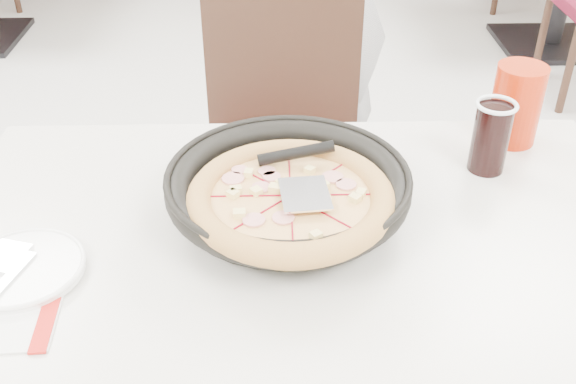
{
  "coord_description": "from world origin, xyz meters",
  "views": [
    {
      "loc": [
        0.13,
        -1.07,
        1.43
      ],
      "look_at": [
        0.15,
        -0.14,
        0.8
      ],
      "focal_mm": 42.0,
      "sensor_mm": 36.0,
      "label": 1
    }
  ],
  "objects_px": {
    "pizza_pan": "(288,196)",
    "side_plate": "(23,269)",
    "pizza": "(291,207)",
    "cola_glass": "(490,139)",
    "red_cup": "(516,104)",
    "chair_far": "(273,172)"
  },
  "relations": [
    {
      "from": "side_plate",
      "to": "red_cup",
      "type": "relative_size",
      "value": 1.16
    },
    {
      "from": "pizza_pan",
      "to": "pizza",
      "type": "xyz_separation_m",
      "value": [
        0.0,
        -0.06,
        0.02
      ]
    },
    {
      "from": "pizza",
      "to": "side_plate",
      "type": "xyz_separation_m",
      "value": [
        -0.41,
        -0.08,
        -0.05
      ]
    },
    {
      "from": "pizza",
      "to": "cola_glass",
      "type": "relative_size",
      "value": 2.19
    },
    {
      "from": "chair_far",
      "to": "cola_glass",
      "type": "distance_m",
      "value": 0.68
    },
    {
      "from": "pizza_pan",
      "to": "red_cup",
      "type": "height_order",
      "value": "red_cup"
    },
    {
      "from": "pizza_pan",
      "to": "chair_far",
      "type": "bearing_deg",
      "value": 92.58
    },
    {
      "from": "pizza_pan",
      "to": "red_cup",
      "type": "distance_m",
      "value": 0.52
    },
    {
      "from": "red_cup",
      "to": "side_plate",
      "type": "bearing_deg",
      "value": -155.61
    },
    {
      "from": "cola_glass",
      "to": "red_cup",
      "type": "distance_m",
      "value": 0.13
    },
    {
      "from": "chair_far",
      "to": "pizza_pan",
      "type": "xyz_separation_m",
      "value": [
        0.03,
        -0.57,
        0.32
      ]
    },
    {
      "from": "pizza_pan",
      "to": "side_plate",
      "type": "relative_size",
      "value": 2.01
    },
    {
      "from": "pizza_pan",
      "to": "side_plate",
      "type": "xyz_separation_m",
      "value": [
        -0.41,
        -0.14,
        -0.03
      ]
    },
    {
      "from": "side_plate",
      "to": "red_cup",
      "type": "height_order",
      "value": "red_cup"
    },
    {
      "from": "chair_far",
      "to": "side_plate",
      "type": "distance_m",
      "value": 0.86
    },
    {
      "from": "pizza",
      "to": "cola_glass",
      "type": "bearing_deg",
      "value": 28.11
    },
    {
      "from": "side_plate",
      "to": "cola_glass",
      "type": "distance_m",
      "value": 0.84
    },
    {
      "from": "pizza",
      "to": "cola_glass",
      "type": "height_order",
      "value": "cola_glass"
    },
    {
      "from": "chair_far",
      "to": "side_plate",
      "type": "relative_size",
      "value": 5.11
    },
    {
      "from": "pizza_pan",
      "to": "red_cup",
      "type": "xyz_separation_m",
      "value": [
        0.46,
        0.25,
        0.04
      ]
    },
    {
      "from": "red_cup",
      "to": "chair_far",
      "type": "bearing_deg",
      "value": 146.23
    },
    {
      "from": "pizza_pan",
      "to": "side_plate",
      "type": "distance_m",
      "value": 0.43
    }
  ]
}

